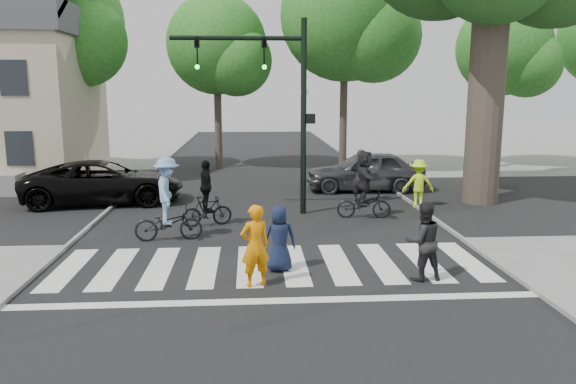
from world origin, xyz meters
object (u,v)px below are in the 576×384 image
at_px(cyclist_right, 364,188).
at_px(car_grey, 365,171).
at_px(cyclist_left, 168,205).
at_px(traffic_signal, 276,89).
at_px(cyclist_mid, 207,199).
at_px(pedestrian_child, 279,239).
at_px(car_suv, 104,182).
at_px(pedestrian_woman, 255,246).
at_px(pedestrian_adult, 423,241).

relative_size(cyclist_right, car_grey, 0.46).
bearing_deg(cyclist_left, traffic_signal, 44.87).
relative_size(cyclist_mid, cyclist_right, 0.92).
bearing_deg(pedestrian_child, traffic_signal, -92.99).
height_order(cyclist_left, car_suv, cyclist_left).
bearing_deg(car_suv, pedestrian_woman, -156.17).
xyz_separation_m(pedestrian_adult, car_suv, (-8.57, 8.47, -0.09)).
bearing_deg(cyclist_left, pedestrian_adult, -31.30).
distance_m(traffic_signal, cyclist_mid, 4.01).
xyz_separation_m(pedestrian_woman, cyclist_mid, (-1.34, 5.11, -0.05)).
height_order(pedestrian_adult, cyclist_right, cyclist_right).
relative_size(traffic_signal, car_grey, 1.32).
bearing_deg(cyclist_right, pedestrian_child, -120.33).
distance_m(cyclist_mid, car_grey, 7.78).
distance_m(pedestrian_adult, cyclist_mid, 6.90).
xyz_separation_m(pedestrian_woman, pedestrian_adult, (3.46, 0.15, -0.01)).
relative_size(traffic_signal, pedestrian_child, 4.12).
bearing_deg(cyclist_right, car_grey, 77.93).
height_order(pedestrian_woman, cyclist_mid, cyclist_mid).
distance_m(pedestrian_adult, car_grey, 10.29).
bearing_deg(pedestrian_adult, car_grey, -103.99).
relative_size(pedestrian_woman, car_grey, 0.37).
xyz_separation_m(cyclist_left, car_suv, (-2.89, 5.02, -0.21)).
height_order(pedestrian_woman, pedestrian_adult, pedestrian_woman).
height_order(pedestrian_child, cyclist_right, cyclist_right).
xyz_separation_m(cyclist_mid, car_suv, (-3.78, 3.51, -0.05)).
bearing_deg(pedestrian_child, pedestrian_adult, 164.09).
distance_m(traffic_signal, cyclist_right, 4.05).
height_order(car_suv, car_grey, car_grey).
height_order(pedestrian_child, cyclist_mid, cyclist_mid).
relative_size(traffic_signal, car_suv, 1.12).
bearing_deg(car_suv, pedestrian_adult, -141.51).
xyz_separation_m(cyclist_right, car_suv, (-8.50, 2.82, -0.19)).
distance_m(pedestrian_woman, car_suv, 10.02).
height_order(cyclist_mid, car_grey, cyclist_mid).
bearing_deg(cyclist_right, cyclist_left, -158.56).
xyz_separation_m(pedestrian_woman, car_suv, (-5.11, 8.62, -0.10)).
height_order(pedestrian_child, car_grey, car_grey).
bearing_deg(cyclist_left, car_suv, 119.96).
distance_m(cyclist_left, cyclist_right, 6.02).
relative_size(pedestrian_adult, car_grey, 0.37).
bearing_deg(pedestrian_adult, car_suv, -53.58).
xyz_separation_m(traffic_signal, car_grey, (3.63, 3.85, -3.13)).
xyz_separation_m(pedestrian_adult, cyclist_mid, (-4.80, 4.96, -0.04)).
height_order(pedestrian_woman, car_suv, pedestrian_woman).
distance_m(pedestrian_child, cyclist_mid, 4.58).
distance_m(cyclist_left, car_grey, 9.47).
xyz_separation_m(pedestrian_woman, pedestrian_child, (0.54, 0.93, -0.11)).
relative_size(cyclist_left, car_suv, 0.41).
relative_size(pedestrian_woman, cyclist_mid, 0.88).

